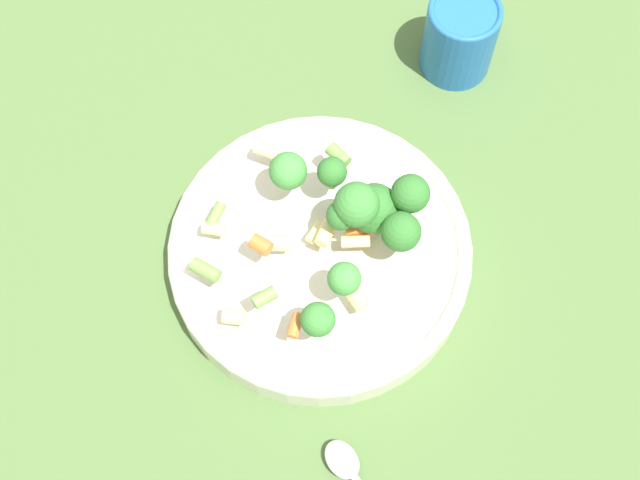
% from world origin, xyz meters
% --- Properties ---
extents(ground_plane, '(3.00, 3.00, 0.00)m').
position_xyz_m(ground_plane, '(0.00, 0.00, 0.00)').
color(ground_plane, '#4C6B38').
extents(bowl, '(0.28, 0.28, 0.04)m').
position_xyz_m(bowl, '(0.00, 0.00, 0.02)').
color(bowl, silver).
rests_on(bowl, ground_plane).
extents(pasta_salad, '(0.22, 0.21, 0.08)m').
position_xyz_m(pasta_salad, '(0.03, -0.00, 0.08)').
color(pasta_salad, '#8CB766').
rests_on(pasta_salad, bowl).
extents(cup, '(0.07, 0.07, 0.09)m').
position_xyz_m(cup, '(0.22, 0.16, 0.04)').
color(cup, '#2366B2').
rests_on(cup, ground_plane).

